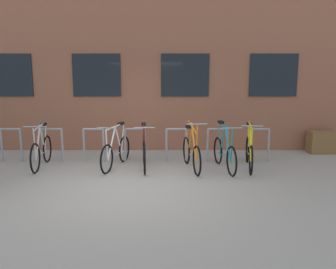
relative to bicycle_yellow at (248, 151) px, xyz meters
name	(u,v)px	position (x,y,z in m)	size (l,w,h in m)	color
ground_plane	(128,187)	(-2.58, -1.37, -0.37)	(42.00, 42.00, 0.00)	#9E998E
storefront_building	(145,33)	(-2.58, 4.41, 3.12)	(28.00, 5.20, 6.99)	brown
bike_rack	(134,142)	(-2.65, 0.53, 0.12)	(6.53, 0.05, 0.83)	gray
bicycle_yellow	(248,151)	(0.00, 0.00, 0.00)	(0.45, 1.71, 1.06)	black
bicycle_orange	(190,152)	(-1.32, -0.10, 0.00)	(0.45, 1.67, 1.11)	black
bicycle_white	(115,151)	(-3.03, 0.06, 0.00)	(0.55, 1.66, 1.01)	black
bicycle_teal	(223,153)	(-0.58, -0.12, 0.00)	(0.44, 1.68, 1.07)	black
bicycle_maroon	(143,151)	(-2.39, 0.02, 0.02)	(0.44, 1.70, 1.02)	black
bicycle_silver	(40,151)	(-4.74, 0.06, 0.00)	(0.44, 1.62, 1.03)	black
planter_box	(320,142)	(2.32, 1.48, -0.07)	(0.70, 0.44, 0.60)	brown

